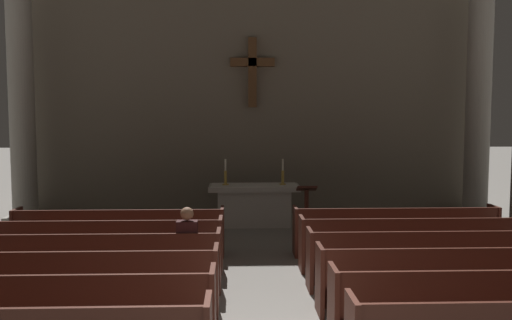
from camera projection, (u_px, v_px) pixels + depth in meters
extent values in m
cube|color=#4C2319|center=(44.00, 314.00, 6.16)|extent=(3.83, 0.40, 0.05)
cube|color=#4C2319|center=(36.00, 297.00, 5.92)|extent=(3.83, 0.05, 0.50)
cube|color=#4C2319|center=(213.00, 308.00, 6.21)|extent=(0.06, 0.50, 0.95)
cube|color=#4C2319|center=(71.00, 286.00, 7.18)|extent=(3.83, 0.40, 0.05)
cube|color=#4C2319|center=(65.00, 271.00, 6.93)|extent=(3.83, 0.05, 0.50)
cube|color=#4C2319|center=(76.00, 297.00, 7.38)|extent=(3.83, 0.04, 0.40)
cube|color=#4C2319|center=(216.00, 281.00, 7.22)|extent=(0.06, 0.50, 0.95)
cube|color=#4C2319|center=(92.00, 265.00, 8.19)|extent=(3.83, 0.40, 0.05)
cube|color=#4C2319|center=(87.00, 251.00, 7.95)|extent=(3.83, 0.05, 0.50)
cube|color=#4C2319|center=(95.00, 275.00, 8.39)|extent=(3.83, 0.04, 0.40)
cube|color=#4C2319|center=(219.00, 260.00, 8.24)|extent=(0.06, 0.50, 0.95)
cube|color=#4C2319|center=(108.00, 248.00, 9.21)|extent=(3.83, 0.40, 0.05)
cube|color=#4C2319|center=(104.00, 235.00, 8.96)|extent=(3.83, 0.05, 0.50)
cube|color=#4C2319|center=(111.00, 258.00, 9.41)|extent=(3.83, 0.04, 0.40)
cube|color=#4C2319|center=(221.00, 245.00, 9.25)|extent=(0.06, 0.50, 0.95)
cube|color=#4C2319|center=(121.00, 235.00, 10.22)|extent=(3.83, 0.40, 0.05)
cube|color=#4C2319|center=(118.00, 223.00, 9.98)|extent=(3.83, 0.05, 0.50)
cube|color=#4C2319|center=(123.00, 244.00, 10.42)|extent=(3.83, 0.04, 0.40)
cube|color=#4C2319|center=(222.00, 232.00, 10.27)|extent=(0.06, 0.50, 0.95)
cube|color=#4C2319|center=(17.00, 233.00, 10.13)|extent=(0.06, 0.50, 0.95)
cube|color=#4C2319|center=(495.00, 308.00, 6.35)|extent=(3.83, 0.40, 0.05)
cube|color=#4C2319|center=(506.00, 292.00, 6.10)|extent=(3.83, 0.05, 0.50)
cube|color=#4C2319|center=(333.00, 307.00, 6.26)|extent=(0.06, 0.50, 0.95)
cube|color=#4C2319|center=(460.00, 281.00, 7.37)|extent=(3.83, 0.40, 0.05)
cube|color=#4C2319|center=(467.00, 266.00, 7.12)|extent=(3.83, 0.05, 0.50)
cube|color=#4C2319|center=(454.00, 293.00, 7.56)|extent=(3.83, 0.04, 0.40)
cube|color=#4C2319|center=(320.00, 280.00, 7.27)|extent=(0.06, 0.50, 0.95)
cube|color=#4C2319|center=(433.00, 261.00, 8.38)|extent=(3.83, 0.40, 0.05)
cube|color=#4C2319|center=(439.00, 248.00, 8.13)|extent=(3.83, 0.05, 0.50)
cube|color=#4C2319|center=(428.00, 272.00, 8.58)|extent=(3.83, 0.04, 0.40)
cube|color=#4C2319|center=(310.00, 260.00, 8.29)|extent=(0.06, 0.50, 0.95)
cube|color=#4C2319|center=(412.00, 245.00, 9.40)|extent=(3.83, 0.40, 0.05)
cube|color=#4C2319|center=(416.00, 233.00, 9.15)|extent=(3.83, 0.05, 0.50)
cube|color=#4C2319|center=(408.00, 255.00, 9.59)|extent=(3.83, 0.04, 0.40)
cube|color=#4C2319|center=(302.00, 244.00, 9.30)|extent=(0.06, 0.50, 0.95)
cube|color=#4C2319|center=(395.00, 233.00, 10.41)|extent=(3.83, 0.40, 0.05)
cube|color=#4C2319|center=(398.00, 221.00, 10.16)|extent=(3.83, 0.05, 0.50)
cube|color=#4C2319|center=(392.00, 242.00, 10.61)|extent=(3.83, 0.04, 0.40)
cube|color=#4C2319|center=(295.00, 231.00, 10.32)|extent=(0.06, 0.50, 0.95)
cube|color=#4C2319|center=(493.00, 230.00, 10.46)|extent=(0.06, 0.50, 0.95)
cube|color=#9E998E|center=(26.00, 219.00, 13.45)|extent=(0.86, 0.86, 0.20)
cylinder|color=#9E998E|center=(22.00, 99.00, 13.20)|extent=(0.61, 0.61, 6.18)
cube|color=#9E998E|center=(474.00, 216.00, 13.86)|extent=(0.86, 0.86, 0.20)
cylinder|color=#9E998E|center=(478.00, 100.00, 13.60)|extent=(0.61, 0.61, 6.18)
cube|color=#BCB7AD|center=(254.00, 208.00, 13.13)|extent=(1.76, 0.72, 0.88)
cube|color=#BCB7AD|center=(254.00, 188.00, 13.09)|extent=(2.20, 0.90, 0.12)
cube|color=silver|center=(254.00, 185.00, 13.08)|extent=(2.09, 0.86, 0.01)
cylinder|color=#B79338|center=(226.00, 184.00, 13.06)|extent=(0.16, 0.16, 0.02)
cylinder|color=#B79338|center=(225.00, 178.00, 13.04)|extent=(0.07, 0.07, 0.35)
cylinder|color=silver|center=(225.00, 165.00, 13.02)|extent=(0.04, 0.04, 0.28)
cylinder|color=#B79338|center=(283.00, 184.00, 13.10)|extent=(0.16, 0.16, 0.02)
cylinder|color=#B79338|center=(283.00, 178.00, 13.09)|extent=(0.07, 0.07, 0.35)
cylinder|color=silver|center=(283.00, 165.00, 13.06)|extent=(0.04, 0.04, 0.28)
cube|color=#706656|center=(252.00, 86.00, 14.57)|extent=(12.43, 0.25, 6.98)
cube|color=brown|center=(252.00, 73.00, 14.30)|extent=(0.22, 0.22, 1.84)
cube|color=brown|center=(252.00, 62.00, 14.28)|extent=(1.18, 0.22, 0.22)
cylinder|color=#4C2319|center=(306.00, 235.00, 12.01)|extent=(0.36, 0.36, 0.04)
cylinder|color=#4C2319|center=(306.00, 213.00, 11.97)|extent=(0.10, 0.10, 1.05)
cube|color=#4C2319|center=(307.00, 188.00, 11.92)|extent=(0.44, 0.31, 0.15)
cube|color=#26262B|center=(189.00, 273.00, 8.44)|extent=(0.24, 0.14, 0.45)
cube|color=#26262B|center=(188.00, 257.00, 8.29)|extent=(0.28, 0.36, 0.12)
cube|color=#381919|center=(187.00, 238.00, 8.13)|extent=(0.32, 0.20, 0.54)
sphere|color=#9E7051|center=(187.00, 214.00, 8.10)|extent=(0.20, 0.20, 0.20)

